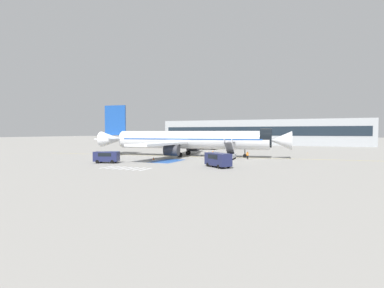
% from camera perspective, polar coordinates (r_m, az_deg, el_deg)
% --- Properties ---
extents(ground_plane, '(600.00, 600.00, 0.00)m').
position_cam_1_polar(ground_plane, '(69.76, -1.63, -2.33)').
color(ground_plane, gray).
extents(apron_leadline_yellow, '(78.76, 8.25, 0.01)m').
position_cam_1_polar(apron_leadline_yellow, '(68.97, -0.18, -2.38)').
color(apron_leadline_yellow, gold).
rests_on(apron_leadline_yellow, ground_plane).
extents(apron_stand_patch_blue, '(4.54, 8.30, 0.01)m').
position_cam_1_polar(apron_stand_patch_blue, '(58.24, -4.71, -3.24)').
color(apron_stand_patch_blue, '#2856A8').
rests_on(apron_stand_patch_blue, ground_plane).
extents(apron_walkway_bar_0, '(0.44, 3.60, 0.01)m').
position_cam_1_polar(apron_walkway_bar_0, '(49.72, -15.91, -4.26)').
color(apron_walkway_bar_0, silver).
rests_on(apron_walkway_bar_0, ground_plane).
extents(apron_walkway_bar_1, '(0.44, 3.60, 0.01)m').
position_cam_1_polar(apron_walkway_bar_1, '(48.99, -14.81, -4.35)').
color(apron_walkway_bar_1, silver).
rests_on(apron_walkway_bar_1, ground_plane).
extents(apron_walkway_bar_2, '(0.44, 3.60, 0.01)m').
position_cam_1_polar(apron_walkway_bar_2, '(48.27, -13.67, -4.43)').
color(apron_walkway_bar_2, silver).
rests_on(apron_walkway_bar_2, ground_plane).
extents(apron_walkway_bar_3, '(0.44, 3.60, 0.01)m').
position_cam_1_polar(apron_walkway_bar_3, '(47.58, -12.50, -4.52)').
color(apron_walkway_bar_3, silver).
rests_on(apron_walkway_bar_3, ground_plane).
extents(apron_walkway_bar_4, '(0.44, 3.60, 0.01)m').
position_cam_1_polar(apron_walkway_bar_4, '(46.90, -11.30, -4.61)').
color(apron_walkway_bar_4, silver).
rests_on(apron_walkway_bar_4, ground_plane).
extents(apron_walkway_bar_5, '(0.44, 3.60, 0.01)m').
position_cam_1_polar(apron_walkway_bar_5, '(46.25, -10.06, -4.69)').
color(apron_walkway_bar_5, silver).
rests_on(apron_walkway_bar_5, ground_plane).
extents(apron_walkway_bar_6, '(0.44, 3.60, 0.01)m').
position_cam_1_polar(apron_walkway_bar_6, '(45.62, -8.79, -4.78)').
color(apron_walkway_bar_6, silver).
rests_on(apron_walkway_bar_6, ground_plane).
extents(airliner, '(45.87, 36.76, 12.22)m').
position_cam_1_polar(airliner, '(68.97, -0.73, 0.80)').
color(airliner, silver).
rests_on(airliner, ground_plane).
extents(boarding_stairs_forward, '(2.68, 5.40, 4.36)m').
position_cam_1_polar(boarding_stairs_forward, '(62.22, 7.14, -1.94)').
color(boarding_stairs_forward, '#ADB2BA').
rests_on(boarding_stairs_forward, ground_plane).
extents(fuel_tanker, '(8.84, 2.91, 3.63)m').
position_cam_1_polar(fuel_tanker, '(97.00, 2.25, 0.05)').
color(fuel_tanker, '#38383D').
rests_on(fuel_tanker, ground_plane).
extents(service_van_0, '(4.79, 3.40, 2.06)m').
position_cam_1_polar(service_van_0, '(56.37, -15.97, -2.24)').
color(service_van_0, '#1E234C').
rests_on(service_van_0, ground_plane).
extents(service_van_1, '(5.20, 4.78, 2.27)m').
position_cam_1_polar(service_van_1, '(47.71, 4.97, -2.83)').
color(service_van_1, '#1E234C').
rests_on(service_van_1, ground_plane).
extents(ground_crew_0, '(0.45, 0.27, 1.59)m').
position_cam_1_polar(ground_crew_0, '(62.88, 10.52, -2.04)').
color(ground_crew_0, black).
rests_on(ground_crew_0, ground_plane).
extents(ground_crew_1, '(0.29, 0.46, 1.59)m').
position_cam_1_polar(ground_crew_1, '(62.13, 2.94, -2.05)').
color(ground_crew_1, '#2D2D33').
rests_on(ground_crew_1, ground_plane).
extents(ground_crew_2, '(0.29, 0.46, 1.64)m').
position_cam_1_polar(ground_crew_2, '(64.67, 3.99, -1.86)').
color(ground_crew_2, '#191E38').
rests_on(ground_crew_2, ground_plane).
extents(traffic_cone_0, '(0.48, 0.48, 0.53)m').
position_cam_1_polar(traffic_cone_0, '(61.26, -7.35, -2.73)').
color(traffic_cone_0, orange).
rests_on(traffic_cone_0, ground_plane).
extents(terminal_building, '(89.56, 12.10, 11.02)m').
position_cam_1_polar(terminal_building, '(137.80, 12.81, 2.17)').
color(terminal_building, '#9EA3A8').
rests_on(terminal_building, ground_plane).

